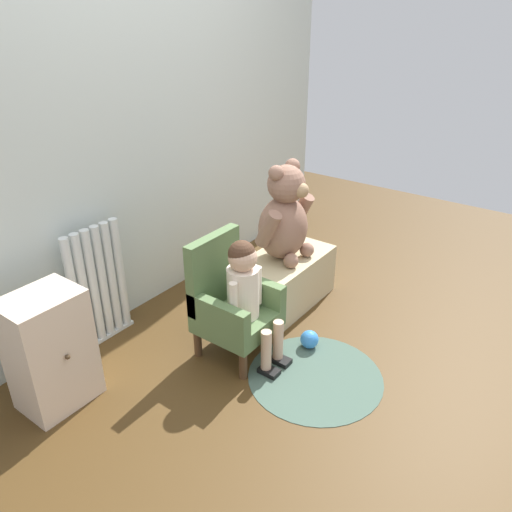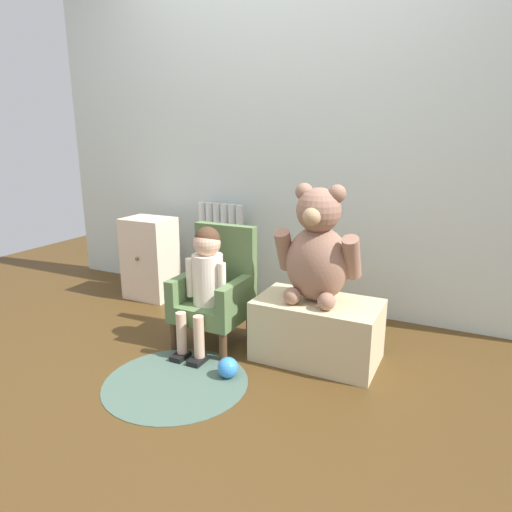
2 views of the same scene
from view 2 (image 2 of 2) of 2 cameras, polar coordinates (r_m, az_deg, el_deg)
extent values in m
plane|color=#493216|center=(2.34, -9.01, -15.38)|extent=(6.00, 6.00, 0.00)
cube|color=silver|center=(3.14, 3.97, 15.42)|extent=(3.80, 0.05, 2.40)
cylinder|color=silver|center=(3.41, -6.62, 1.05)|extent=(0.05, 0.05, 0.68)
cylinder|color=silver|center=(3.38, -5.73, 0.94)|extent=(0.05, 0.05, 0.68)
cylinder|color=silver|center=(3.35, -4.83, 0.83)|extent=(0.05, 0.05, 0.68)
cylinder|color=silver|center=(3.32, -3.91, 0.72)|extent=(0.05, 0.05, 0.68)
cylinder|color=silver|center=(3.29, -2.97, 0.60)|extent=(0.05, 0.05, 0.68)
cylinder|color=silver|center=(3.26, -2.02, 0.48)|extent=(0.05, 0.05, 0.68)
cube|color=silver|center=(3.44, -4.26, -4.86)|extent=(0.37, 0.05, 0.02)
cube|color=beige|center=(3.42, -13.10, -0.26)|extent=(0.34, 0.26, 0.59)
sphere|color=#4C3823|center=(3.31, -14.69, -0.35)|extent=(0.02, 0.02, 0.02)
cube|color=#567344|center=(2.63, -5.46, -6.59)|extent=(0.38, 0.38, 0.10)
cube|color=#567344|center=(2.68, -3.81, -0.37)|extent=(0.38, 0.06, 0.41)
cube|color=#567344|center=(2.67, -8.46, -3.60)|extent=(0.06, 0.38, 0.14)
cube|color=#567344|center=(2.51, -2.39, -4.66)|extent=(0.06, 0.38, 0.14)
cylinder|color=#4C331E|center=(2.64, -10.17, -9.72)|extent=(0.04, 0.04, 0.16)
cylinder|color=#4C331E|center=(2.48, -4.14, -11.20)|extent=(0.04, 0.04, 0.16)
cylinder|color=#4C331E|center=(2.88, -6.45, -7.44)|extent=(0.04, 0.04, 0.16)
cylinder|color=#4C331E|center=(2.73, -0.78, -8.60)|extent=(0.04, 0.04, 0.16)
cylinder|color=#F2E0CC|center=(2.53, -6.03, -2.88)|extent=(0.17, 0.17, 0.28)
sphere|color=#D8AD8E|center=(2.48, -6.16, 1.61)|extent=(0.15, 0.15, 0.15)
sphere|color=#472D1E|center=(2.48, -6.11, 2.05)|extent=(0.14, 0.14, 0.14)
cylinder|color=#D8AD8E|center=(2.51, -9.29, -9.46)|extent=(0.06, 0.06, 0.23)
cube|color=black|center=(2.55, -9.43, -12.28)|extent=(0.07, 0.11, 0.03)
cylinder|color=#D8AD8E|center=(2.45, -7.15, -9.98)|extent=(0.06, 0.06, 0.23)
cube|color=black|center=(2.49, -7.31, -12.86)|extent=(0.07, 0.11, 0.03)
cylinder|color=#F2E0CC|center=(2.57, -8.26, -2.68)|extent=(0.04, 0.04, 0.22)
cylinder|color=#F2E0CC|center=(2.46, -4.21, -3.35)|extent=(0.04, 0.04, 0.22)
cube|color=#C9B88B|center=(2.48, 7.64, -9.15)|extent=(0.65, 0.38, 0.33)
ellipsoid|color=#936A56|center=(2.38, 7.72, -0.96)|extent=(0.33, 0.29, 0.39)
sphere|color=#936A56|center=(2.30, 7.84, 5.70)|extent=(0.23, 0.23, 0.23)
sphere|color=tan|center=(2.21, 6.98, 4.90)|extent=(0.09, 0.09, 0.09)
sphere|color=#936A56|center=(2.33, 6.04, 7.99)|extent=(0.09, 0.09, 0.09)
sphere|color=#936A56|center=(2.28, 10.09, 7.68)|extent=(0.09, 0.09, 0.09)
cylinder|color=#936A56|center=(2.41, 3.62, 0.80)|extent=(0.08, 0.17, 0.24)
cylinder|color=#936A56|center=(2.30, 11.88, -0.17)|extent=(0.08, 0.17, 0.24)
sphere|color=#936A56|center=(2.34, 4.51, -5.00)|extent=(0.09, 0.09, 0.09)
sphere|color=#936A56|center=(2.29, 8.79, -5.64)|extent=(0.09, 0.09, 0.09)
cylinder|color=#445D4F|center=(2.34, -9.98, -15.26)|extent=(0.71, 0.71, 0.01)
sphere|color=#3685DB|center=(2.33, -3.53, -13.75)|extent=(0.10, 0.10, 0.10)
camera|label=1|loc=(3.18, -55.02, 19.47)|focal=35.00mm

